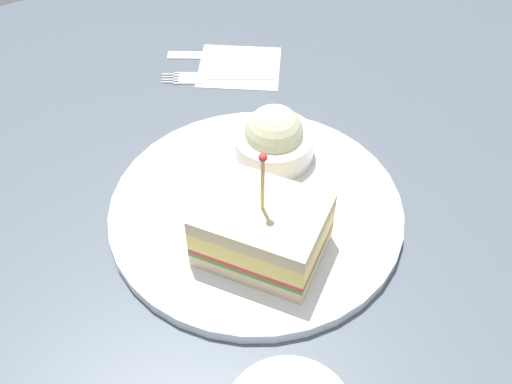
# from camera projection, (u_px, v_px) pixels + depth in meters

# --- Properties ---
(ground_plane) EXTENTS (0.99, 0.99, 0.02)m
(ground_plane) POSITION_uv_depth(u_px,v_px,m) (256.00, 221.00, 0.60)
(ground_plane) COLOR #4C5660
(plate) EXTENTS (0.27, 0.27, 0.01)m
(plate) POSITION_uv_depth(u_px,v_px,m) (256.00, 211.00, 0.59)
(plate) COLOR white
(plate) RESTS_ON ground_plane
(sandwich_half_center) EXTENTS (0.13, 0.12, 0.12)m
(sandwich_half_center) POSITION_uv_depth(u_px,v_px,m) (262.00, 230.00, 0.53)
(sandwich_half_center) COLOR beige
(sandwich_half_center) RESTS_ON plate
(coleslaw_bowl) EXTENTS (0.08, 0.08, 0.06)m
(coleslaw_bowl) POSITION_uv_depth(u_px,v_px,m) (274.00, 139.00, 0.62)
(coleslaw_bowl) COLOR silver
(coleslaw_bowl) RESTS_ON plate
(napkin) EXTENTS (0.13, 0.13, 0.00)m
(napkin) POSITION_uv_depth(u_px,v_px,m) (239.00, 67.00, 0.75)
(napkin) COLOR beige
(napkin) RESTS_ON ground_plane
(fork) EXTENTS (0.07, 0.12, 0.00)m
(fork) POSITION_uv_depth(u_px,v_px,m) (204.00, 78.00, 0.74)
(fork) COLOR silver
(fork) RESTS_ON ground_plane
(knife) EXTENTS (0.07, 0.11, 0.00)m
(knife) POSITION_uv_depth(u_px,v_px,m) (212.00, 55.00, 0.77)
(knife) COLOR silver
(knife) RESTS_ON ground_plane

